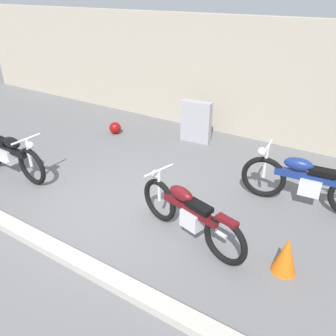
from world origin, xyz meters
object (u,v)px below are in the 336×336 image
at_px(motorcycle_black, 10,154).
at_px(motorcycle_blue, 306,182).
at_px(helmet, 115,128).
at_px(motorcycle_maroon, 189,214).
at_px(traffic_cone, 286,255).
at_px(stone_marker, 196,122).

bearing_deg(motorcycle_black, motorcycle_blue, 22.61).
xyz_separation_m(helmet, motorcycle_maroon, (3.56, -2.55, 0.29)).
bearing_deg(traffic_cone, motorcycle_blue, 95.63).
relative_size(helmet, motorcycle_maroon, 0.15).
bearing_deg(motorcycle_blue, traffic_cone, 90.04).
distance_m(stone_marker, motorcycle_maroon, 3.60).
distance_m(helmet, motorcycle_maroon, 4.39).
relative_size(motorcycle_blue, motorcycle_black, 1.05).
xyz_separation_m(stone_marker, traffic_cone, (3.01, -3.14, -0.22)).
height_order(stone_marker, motorcycle_blue, motorcycle_blue).
relative_size(motorcycle_maroon, motorcycle_black, 0.95).
distance_m(helmet, motorcycle_blue, 4.86).
bearing_deg(helmet, motorcycle_black, -97.01).
bearing_deg(motorcycle_black, traffic_cone, 4.62).
height_order(helmet, motorcycle_maroon, motorcycle_maroon).
distance_m(stone_marker, motorcycle_blue, 3.19).
bearing_deg(helmet, stone_marker, 18.94).
bearing_deg(motorcycle_black, stone_marker, 57.97).
xyz_separation_m(helmet, motorcycle_black, (-0.33, -2.72, 0.30)).
height_order(helmet, traffic_cone, traffic_cone).
xyz_separation_m(motorcycle_maroon, motorcycle_black, (-3.89, -0.17, 0.01)).
bearing_deg(motorcycle_black, motorcycle_maroon, 4.42).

